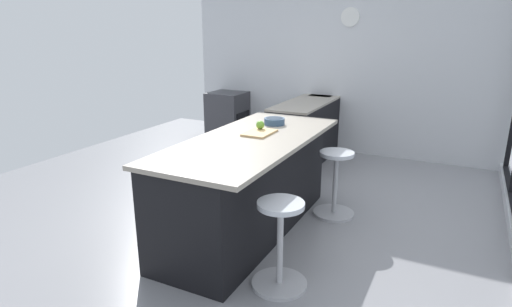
{
  "coord_description": "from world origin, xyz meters",
  "views": [
    {
      "loc": [
        3.76,
        1.89,
        1.96
      ],
      "look_at": [
        0.35,
        0.18,
        0.81
      ],
      "focal_mm": 29.69,
      "sensor_mm": 36.0,
      "label": 1
    }
  ],
  "objects_px": {
    "kitchen_island": "(247,184)",
    "fruit_bowl": "(274,121)",
    "apple_green": "(260,125)",
    "cutting_board": "(260,133)",
    "stool_middle": "(280,247)",
    "stool_by_window": "(335,186)",
    "oven_range": "(228,117)"
  },
  "relations": [
    {
      "from": "kitchen_island",
      "to": "stool_by_window",
      "type": "relative_size",
      "value": 3.27
    },
    {
      "from": "stool_by_window",
      "to": "apple_green",
      "type": "relative_size",
      "value": 8.45
    },
    {
      "from": "stool_by_window",
      "to": "apple_green",
      "type": "distance_m",
      "value": 1.06
    },
    {
      "from": "apple_green",
      "to": "oven_range",
      "type": "bearing_deg",
      "value": -143.73
    },
    {
      "from": "oven_range",
      "to": "kitchen_island",
      "type": "relative_size",
      "value": 0.37
    },
    {
      "from": "oven_range",
      "to": "stool_by_window",
      "type": "distance_m",
      "value": 3.36
    },
    {
      "from": "kitchen_island",
      "to": "fruit_bowl",
      "type": "distance_m",
      "value": 0.81
    },
    {
      "from": "fruit_bowl",
      "to": "apple_green",
      "type": "bearing_deg",
      "value": -1.78
    },
    {
      "from": "stool_by_window",
      "to": "stool_middle",
      "type": "relative_size",
      "value": 1.0
    },
    {
      "from": "stool_by_window",
      "to": "cutting_board",
      "type": "distance_m",
      "value": 1.05
    },
    {
      "from": "kitchen_island",
      "to": "stool_by_window",
      "type": "xyz_separation_m",
      "value": [
        -0.74,
        0.67,
        -0.15
      ]
    },
    {
      "from": "cutting_board",
      "to": "fruit_bowl",
      "type": "distance_m",
      "value": 0.44
    },
    {
      "from": "stool_middle",
      "to": "cutting_board",
      "type": "height_order",
      "value": "cutting_board"
    },
    {
      "from": "oven_range",
      "to": "kitchen_island",
      "type": "height_order",
      "value": "kitchen_island"
    },
    {
      "from": "stool_by_window",
      "to": "fruit_bowl",
      "type": "distance_m",
      "value": 0.95
    },
    {
      "from": "cutting_board",
      "to": "stool_middle",
      "type": "bearing_deg",
      "value": 34.3
    },
    {
      "from": "oven_range",
      "to": "kitchen_island",
      "type": "distance_m",
      "value": 3.46
    },
    {
      "from": "oven_range",
      "to": "fruit_bowl",
      "type": "height_order",
      "value": "fruit_bowl"
    },
    {
      "from": "kitchen_island",
      "to": "fruit_bowl",
      "type": "xyz_separation_m",
      "value": [
        -0.62,
        0.0,
        0.51
      ]
    },
    {
      "from": "oven_range",
      "to": "cutting_board",
      "type": "bearing_deg",
      "value": 35.79
    },
    {
      "from": "stool_middle",
      "to": "kitchen_island",
      "type": "bearing_deg",
      "value": -137.59
    },
    {
      "from": "stool_middle",
      "to": "cutting_board",
      "type": "relative_size",
      "value": 1.97
    },
    {
      "from": "oven_range",
      "to": "apple_green",
      "type": "distance_m",
      "value": 3.26
    },
    {
      "from": "stool_middle",
      "to": "fruit_bowl",
      "type": "relative_size",
      "value": 3.24
    },
    {
      "from": "stool_by_window",
      "to": "apple_green",
      "type": "height_order",
      "value": "apple_green"
    },
    {
      "from": "stool_by_window",
      "to": "cutting_board",
      "type": "relative_size",
      "value": 1.97
    },
    {
      "from": "apple_green",
      "to": "fruit_bowl",
      "type": "height_order",
      "value": "apple_green"
    },
    {
      "from": "kitchen_island",
      "to": "apple_green",
      "type": "xyz_separation_m",
      "value": [
        -0.3,
        -0.01,
        0.53
      ]
    },
    {
      "from": "kitchen_island",
      "to": "apple_green",
      "type": "bearing_deg",
      "value": -178.97
    },
    {
      "from": "kitchen_island",
      "to": "fruit_bowl",
      "type": "relative_size",
      "value": 10.61
    },
    {
      "from": "stool_by_window",
      "to": "oven_range",
      "type": "bearing_deg",
      "value": -129.86
    },
    {
      "from": "cutting_board",
      "to": "fruit_bowl",
      "type": "height_order",
      "value": "fruit_bowl"
    }
  ]
}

